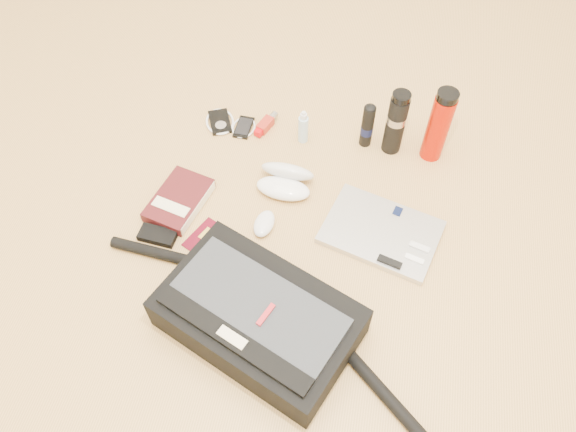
{
  "coord_description": "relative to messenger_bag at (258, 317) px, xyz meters",
  "views": [
    {
      "loc": [
        0.16,
        -0.86,
        1.43
      ],
      "look_at": [
        -0.03,
        0.09,
        0.06
      ],
      "focal_mm": 35.0,
      "sensor_mm": 36.0,
      "label": 1
    }
  ],
  "objects": [
    {
      "name": "thermos_red",
      "position": [
        0.42,
        0.73,
        0.07
      ],
      "size": [
        0.09,
        0.09,
        0.27
      ],
      "rotation": [
        0.0,
        0.0,
        -0.3
      ],
      "color": "#AC1000",
      "rests_on": "ground"
    },
    {
      "name": "passport",
      "position": [
        -0.22,
        0.25,
        -0.06
      ],
      "size": [
        0.14,
        0.15,
        0.01
      ],
      "rotation": [
        0.0,
        0.0,
        -0.43
      ],
      "color": "#4B0412",
      "rests_on": "ground"
    },
    {
      "name": "sunglasses_case",
      "position": [
        -0.03,
        0.49,
        -0.03
      ],
      "size": [
        0.18,
        0.15,
        0.1
      ],
      "rotation": [
        0.0,
        0.0,
        -0.06
      ],
      "color": "white",
      "rests_on": "ground"
    },
    {
      "name": "book",
      "position": [
        -0.34,
        0.36,
        -0.05
      ],
      "size": [
        0.19,
        0.24,
        0.04
      ],
      "rotation": [
        0.0,
        0.0,
        -0.24
      ],
      "color": "#3F0F12",
      "rests_on": "ground"
    },
    {
      "name": "inhaler",
      "position": [
        -0.14,
        0.74,
        -0.05
      ],
      "size": [
        0.06,
        0.12,
        0.03
      ],
      "rotation": [
        0.0,
        0.0,
        -0.36
      ],
      "color": "#A62619",
      "rests_on": "ground"
    },
    {
      "name": "messenger_bag",
      "position": [
        0.0,
        0.0,
        0.0
      ],
      "size": [
        0.97,
        0.5,
        0.14
      ],
      "rotation": [
        0.0,
        0.0,
        -0.39
      ],
      "color": "black",
      "rests_on": "ground"
    },
    {
      "name": "thermos_black",
      "position": [
        0.29,
        0.73,
        0.06
      ],
      "size": [
        0.07,
        0.07,
        0.24
      ],
      "rotation": [
        0.0,
        0.0,
        0.18
      ],
      "color": "black",
      "rests_on": "ground"
    },
    {
      "name": "laptop",
      "position": [
        0.3,
        0.37,
        -0.05
      ],
      "size": [
        0.39,
        0.31,
        0.03
      ],
      "rotation": [
        0.0,
        0.0,
        -0.26
      ],
      "color": "#B6B6B9",
      "rests_on": "ground"
    },
    {
      "name": "ground",
      "position": [
        0.04,
        0.25,
        -0.07
      ],
      "size": [
        4.0,
        4.0,
        0.0
      ],
      "primitive_type": "plane",
      "color": "tan",
      "rests_on": "ground"
    },
    {
      "name": "mouse",
      "position": [
        -0.06,
        0.33,
        -0.05
      ],
      "size": [
        0.07,
        0.11,
        0.03
      ],
      "rotation": [
        0.0,
        0.0,
        -0.1
      ],
      "color": "silver",
      "rests_on": "ground"
    },
    {
      "name": "ipod",
      "position": [
        -0.31,
        0.73,
        -0.06
      ],
      "size": [
        0.13,
        0.13,
        0.01
      ],
      "rotation": [
        0.0,
        0.0,
        0.43
      ],
      "color": "black",
      "rests_on": "ground"
    },
    {
      "name": "aerosol_can",
      "position": [
        0.2,
        0.73,
        0.02
      ],
      "size": [
        0.05,
        0.05,
        0.17
      ],
      "rotation": [
        0.0,
        0.0,
        -0.38
      ],
      "color": "black",
      "rests_on": "ground"
    },
    {
      "name": "phone",
      "position": [
        -0.22,
        0.72,
        -0.06
      ],
      "size": [
        0.08,
        0.1,
        0.01
      ],
      "rotation": [
        0.0,
        0.0,
        -0.03
      ],
      "color": "black",
      "rests_on": "ground"
    },
    {
      "name": "spray_bottle",
      "position": [
        -0.01,
        0.71,
        -0.01
      ],
      "size": [
        0.04,
        0.04,
        0.13
      ],
      "rotation": [
        0.0,
        0.0,
        -0.16
      ],
      "color": "#A9CAE0",
      "rests_on": "ground"
    }
  ]
}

